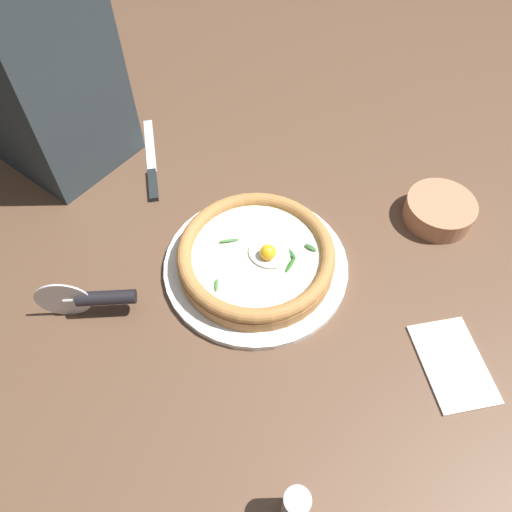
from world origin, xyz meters
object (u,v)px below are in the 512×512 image
object	(u,v)px
side_bowl	(439,210)
pepper_shaker	(295,506)
folded_napkin	(453,363)
pizza	(256,256)
pizza_cutter	(92,299)
table_knife	(152,170)

from	to	relation	value
side_bowl	pepper_shaker	distance (m)	0.55
side_bowl	folded_napkin	xyz separation A→B (m)	(-0.08, 0.27, -0.02)
pizza	side_bowl	world-z (taller)	pizza
pizza	pepper_shaker	xyz separation A→B (m)	(-0.19, 0.32, 0.01)
folded_napkin	pepper_shaker	distance (m)	0.31
pizza_cutter	folded_napkin	distance (m)	0.55
pepper_shaker	pizza	bearing A→B (deg)	-59.82
pizza_cutter	table_knife	bearing A→B (deg)	-74.89
side_bowl	folded_napkin	bearing A→B (deg)	105.60
pizza	table_knife	size ratio (longest dim) A/B	1.24
pizza	table_knife	bearing A→B (deg)	-25.30
pizza	side_bowl	bearing A→B (deg)	-138.43
side_bowl	pizza_cutter	bearing A→B (deg)	41.86
pizza	folded_napkin	world-z (taller)	pizza
table_knife	pepper_shaker	bearing A→B (deg)	135.75
pizza	pizza_cutter	xyz separation A→B (m)	(0.19, 0.18, 0.01)
pizza	pizza_cutter	size ratio (longest dim) A/B	1.84
pizza	pepper_shaker	bearing A→B (deg)	120.18
pizza	pizza_cutter	distance (m)	0.26
pizza_cutter	side_bowl	bearing A→B (deg)	-138.14
pizza_cutter	table_knife	distance (m)	0.32
pizza	side_bowl	distance (m)	0.34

